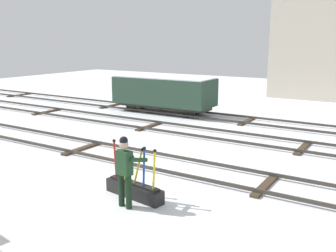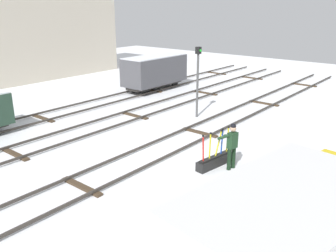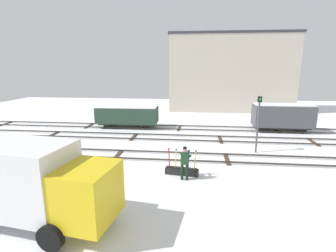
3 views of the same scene
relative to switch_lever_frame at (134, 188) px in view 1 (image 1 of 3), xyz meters
name	(u,v)px [view 1 (image 1 of 3)]	position (x,y,z in m)	size (l,w,h in m)	color
ground_plane	(161,165)	(-0.83, 2.56, -0.25)	(60.00, 60.00, 0.00)	white
track_main_line	(161,162)	(-0.83, 2.56, -0.15)	(44.00, 1.94, 0.18)	#38332D
track_siding_near	(217,135)	(-0.83, 6.97, -0.15)	(44.00, 1.94, 0.18)	#38332D
track_siding_far	(247,120)	(-0.83, 10.46, -0.14)	(44.00, 1.94, 0.18)	#38332D
switch_lever_frame	(134,188)	(0.00, 0.00, 0.00)	(1.83, 0.61, 1.45)	black
rail_worker	(125,167)	(0.17, -0.57, 0.77)	(0.61, 0.70, 1.80)	black
freight_car_near_switch	(164,92)	(-5.75, 10.46, 0.94)	(5.74, 2.19, 2.03)	#2D2B28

